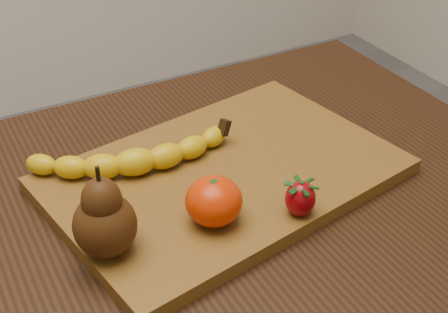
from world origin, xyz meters
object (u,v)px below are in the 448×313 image
cutting_board (224,175)px  mandarin (214,201)px  table (188,272)px  pear (103,211)px

cutting_board → mandarin: size_ratio=6.61×
cutting_board → mandarin: (-0.06, -0.09, 0.04)m
table → mandarin: size_ratio=14.69×
table → pear: (-0.11, -0.04, 0.17)m
table → cutting_board: bearing=27.7°
table → pear: 0.21m
pear → mandarin: 0.13m
cutting_board → pear: (-0.19, -0.08, 0.07)m
table → pear: pear is taller
pear → mandarin: bearing=-5.1°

